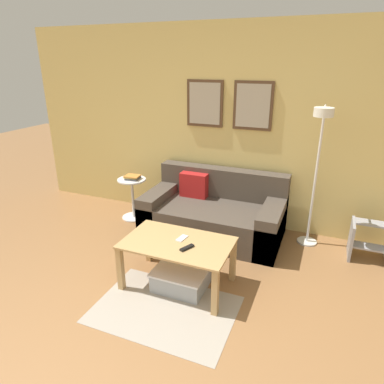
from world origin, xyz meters
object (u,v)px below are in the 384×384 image
storage_bin (182,277)px  floor_lamp (318,155)px  side_table (133,195)px  cell_phone (182,238)px  couch (214,214)px  remote_control (187,248)px  coffee_table (178,249)px  step_stool (370,240)px  book_stack (132,177)px

storage_bin → floor_lamp: 1.93m
side_table → cell_phone: size_ratio=4.14×
couch → remote_control: bearing=-82.7°
coffee_table → step_stool: bearing=35.1°
side_table → step_stool: bearing=1.5°
side_table → floor_lamp: bearing=0.5°
coffee_table → floor_lamp: (1.12, 1.20, 0.76)m
couch → coffee_table: size_ratio=1.65×
storage_bin → floor_lamp: floor_lamp is taller
coffee_table → side_table: size_ratio=1.79×
remote_control → floor_lamp: bearing=77.5°
storage_bin → floor_lamp: bearing=48.5°
remote_control → storage_bin: bearing=167.9°
coffee_table → cell_phone: cell_phone is taller
storage_bin → couch: bearing=93.5°
coffee_table → side_table: 1.70m
remote_control → step_stool: remote_control is taller
couch → book_stack: (-1.19, 0.01, 0.34)m
storage_bin → coffee_table: bearing=162.9°
coffee_table → book_stack: book_stack is taller
storage_bin → book_stack: size_ratio=2.38×
floor_lamp → side_table: size_ratio=2.87×
remote_control → step_stool: (1.65, 1.34, -0.26)m
side_table → remote_control: 1.86m
coffee_table → couch: bearing=91.2°
remote_control → step_stool: size_ratio=0.36×
remote_control → cell_phone: 0.20m
side_table → book_stack: (0.01, 0.00, 0.26)m
couch → step_stool: size_ratio=4.08×
remote_control → cell_phone: remote_control is taller
couch → remote_control: (0.16, -1.25, 0.22)m
couch → floor_lamp: size_ratio=1.03×
side_table → step_stool: 3.02m
book_stack → storage_bin: bearing=-43.4°
floor_lamp → remote_control: size_ratio=11.11×
coffee_table → cell_phone: 0.12m
coffee_table → book_stack: 1.71m
step_stool → book_stack: bearing=-178.6°
couch → side_table: bearing=179.5°
step_stool → couch: bearing=-177.2°
floor_lamp → step_stool: (0.66, 0.06, -0.93)m
couch → storage_bin: size_ratio=3.30×
storage_bin → remote_control: (0.09, -0.07, 0.39)m
cell_phone → step_stool: (1.77, 1.18, -0.26)m
floor_lamp → step_stool: 1.14m
cell_phone → step_stool: cell_phone is taller
book_stack → step_stool: (3.00, 0.08, -0.38)m
book_stack → remote_control: size_ratio=1.45×
coffee_table → step_stool: size_ratio=2.48×
book_stack → remote_control: 1.85m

